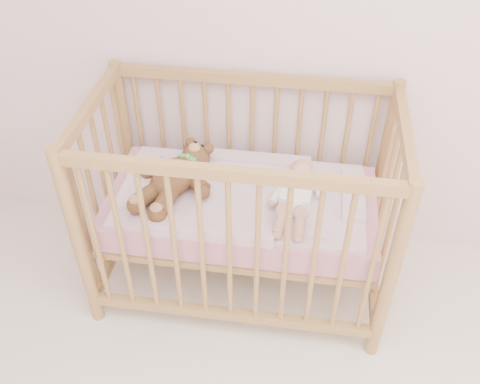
# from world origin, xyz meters

# --- Properties ---
(crib) EXTENTS (1.36, 0.76, 1.00)m
(crib) POSITION_xyz_m (-0.38, 1.60, 0.50)
(crib) COLOR #B0864B
(crib) RESTS_ON floor
(mattress) EXTENTS (1.22, 0.62, 0.13)m
(mattress) POSITION_xyz_m (-0.38, 1.60, 0.49)
(mattress) COLOR pink
(mattress) RESTS_ON crib
(blanket) EXTENTS (1.10, 0.58, 0.06)m
(blanket) POSITION_xyz_m (-0.38, 1.60, 0.56)
(blanket) COLOR pink
(blanket) RESTS_ON mattress
(baby) EXTENTS (0.28, 0.53, 0.12)m
(baby) POSITION_xyz_m (-0.13, 1.58, 0.64)
(baby) COLOR white
(baby) RESTS_ON blanket
(teddy_bear) EXTENTS (0.54, 0.63, 0.15)m
(teddy_bear) POSITION_xyz_m (-0.68, 1.58, 0.65)
(teddy_bear) COLOR brown
(teddy_bear) RESTS_ON blanket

